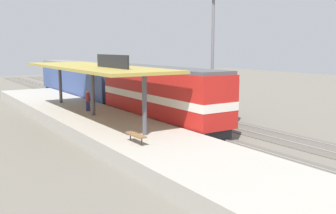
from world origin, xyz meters
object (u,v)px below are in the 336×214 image
platform_bench (136,135)px  light_mast (213,22)px  locomotive (160,95)px  freight_car (182,92)px  passenger_carriage_single (79,80)px  person_waiting (88,100)px

platform_bench → light_mast: (13.80, 10.19, 7.05)m
light_mast → locomotive: bearing=-158.2°
locomotive → freight_car: locomotive is taller
passenger_carriage_single → freight_car: passenger_carriage_single is taller
platform_bench → freight_car: bearing=44.9°
light_mast → passenger_carriage_single: bearing=117.7°
passenger_carriage_single → person_waiting: size_ratio=11.70×
locomotive → person_waiting: 6.17m
passenger_carriage_single → freight_car: (4.60, -14.49, -0.34)m
person_waiting → platform_bench: bearing=-98.6°
freight_car → platform_bench: bearing=-135.1°
locomotive → person_waiting: bearing=133.8°
freight_car → person_waiting: (-8.85, 0.93, -0.12)m
passenger_carriage_single → freight_car: bearing=-72.4°
person_waiting → locomotive: bearing=-46.2°
locomotive → light_mast: light_mast is taller
freight_car → locomotive: bearing=-142.6°
passenger_carriage_single → person_waiting: passenger_carriage_single is taller
platform_bench → freight_car: 14.99m
passenger_carriage_single → locomotive: bearing=-90.0°
platform_bench → person_waiting: person_waiting is taller
locomotive → freight_car: 5.80m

